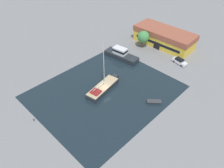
# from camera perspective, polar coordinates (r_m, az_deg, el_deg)

# --- Properties ---
(ground_plane) EXTENTS (440.00, 440.00, 0.00)m
(ground_plane) POSITION_cam_1_polar(r_m,az_deg,el_deg) (56.61, -1.86, -1.98)
(ground_plane) COLOR slate
(water_canal) EXTENTS (29.29, 34.83, 0.01)m
(water_canal) POSITION_cam_1_polar(r_m,az_deg,el_deg) (56.61, -1.86, -1.97)
(water_canal) COLOR black
(water_canal) RESTS_ON ground
(warehouse_building) EXTENTS (20.63, 9.23, 5.36)m
(warehouse_building) POSITION_cam_1_polar(r_m,az_deg,el_deg) (77.69, 13.45, 11.78)
(warehouse_building) COLOR gold
(warehouse_building) RESTS_ON ground
(quay_tree_near_building) EXTENTS (3.91, 3.91, 5.89)m
(quay_tree_near_building) POSITION_cam_1_polar(r_m,az_deg,el_deg) (74.02, 8.21, 12.10)
(quay_tree_near_building) COLOR brown
(quay_tree_near_building) RESTS_ON ground
(parked_car) EXTENTS (4.86, 2.48, 1.67)m
(parked_car) POSITION_cam_1_polar(r_m,az_deg,el_deg) (69.49, 17.24, 5.72)
(parked_car) COLOR silver
(parked_car) RESTS_ON ground
(sailboat_moored) EXTENTS (5.00, 11.76, 13.61)m
(sailboat_moored) POSITION_cam_1_polar(r_m,az_deg,el_deg) (56.65, -2.34, -0.96)
(sailboat_moored) COLOR #23282D
(sailboat_moored) RESTS_ON water_canal
(motor_cruiser) EXTENTS (11.66, 4.77, 3.30)m
(motor_cruiser) POSITION_cam_1_polar(r_m,az_deg,el_deg) (69.08, 2.35, 7.74)
(motor_cruiser) COLOR #23282D
(motor_cruiser) RESTS_ON water_canal
(small_dinghy) EXTENTS (3.50, 3.31, 0.61)m
(small_dinghy) POSITION_cam_1_polar(r_m,az_deg,el_deg) (54.28, 10.93, -4.60)
(small_dinghy) COLOR #23282D
(small_dinghy) RESTS_ON water_canal
(mooring_bollard) EXTENTS (0.30, 0.30, 0.73)m
(mooring_bollard) POSITION_cam_1_polar(r_m,az_deg,el_deg) (52.29, -19.78, -8.75)
(mooring_bollard) COLOR #47474C
(mooring_bollard) RESTS_ON ground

